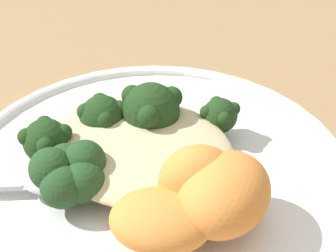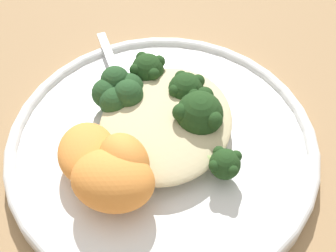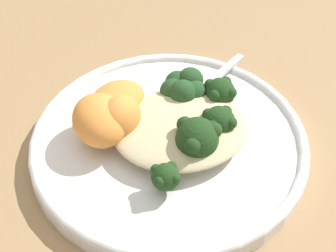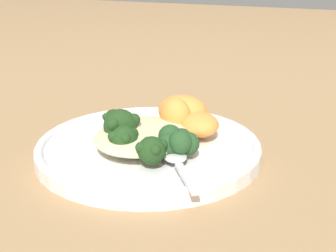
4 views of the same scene
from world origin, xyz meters
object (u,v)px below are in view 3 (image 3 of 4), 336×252
at_px(kale_tuft, 183,88).
at_px(sweet_potato_chunk_2, 117,100).
at_px(sweet_potato_chunk_1, 100,120).
at_px(sweet_potato_chunk_0, 120,118).
at_px(broccoli_stalk_2, 210,122).
at_px(spoon, 201,88).
at_px(plate, 169,144).
at_px(broccoli_stalk_1, 193,136).
at_px(broccoli_stalk_0, 164,157).
at_px(broccoli_stalk_3, 204,100).
at_px(quinoa_mound, 183,129).

bearing_deg(kale_tuft, sweet_potato_chunk_2, -0.61).
bearing_deg(sweet_potato_chunk_1, sweet_potato_chunk_0, 174.37).
relative_size(broccoli_stalk_2, spoon, 0.90).
bearing_deg(plate, broccoli_stalk_1, 126.85).
height_order(broccoli_stalk_2, sweet_potato_chunk_0, sweet_potato_chunk_0).
xyz_separation_m(broccoli_stalk_0, broccoli_stalk_3, (-0.06, -0.07, 0.00)).
bearing_deg(spoon, sweet_potato_chunk_2, 147.86).
bearing_deg(broccoli_stalk_0, broccoli_stalk_3, 149.22).
height_order(broccoli_stalk_0, sweet_potato_chunk_1, sweet_potato_chunk_1).
bearing_deg(broccoli_stalk_3, plate, -160.47).
height_order(plate, sweet_potato_chunk_2, sweet_potato_chunk_2).
bearing_deg(broccoli_stalk_1, sweet_potato_chunk_0, -148.69).
height_order(broccoli_stalk_1, kale_tuft, broccoli_stalk_1).
relative_size(broccoli_stalk_0, broccoli_stalk_3, 0.96).
bearing_deg(broccoli_stalk_0, sweet_potato_chunk_1, -125.22).
bearing_deg(spoon, kale_tuft, 163.81).
bearing_deg(quinoa_mound, sweet_potato_chunk_2, -43.43).
relative_size(broccoli_stalk_0, broccoli_stalk_1, 1.23).
distance_m(quinoa_mound, spoon, 0.07).
distance_m(broccoli_stalk_0, spoon, 0.12).
height_order(quinoa_mound, sweet_potato_chunk_1, sweet_potato_chunk_1).
height_order(broccoli_stalk_2, sweet_potato_chunk_1, sweet_potato_chunk_1).
bearing_deg(broccoli_stalk_1, broccoli_stalk_2, 104.53).
bearing_deg(broccoli_stalk_2, broccoli_stalk_1, -112.22).
distance_m(sweet_potato_chunk_0, sweet_potato_chunk_2, 0.04).
distance_m(broccoli_stalk_3, sweet_potato_chunk_2, 0.09).
bearing_deg(broccoli_stalk_2, broccoli_stalk_0, -122.81).
bearing_deg(sweet_potato_chunk_2, broccoli_stalk_1, 128.95).
bearing_deg(quinoa_mound, broccoli_stalk_2, 176.50).
relative_size(broccoli_stalk_0, sweet_potato_chunk_2, 1.74).
relative_size(broccoli_stalk_1, sweet_potato_chunk_0, 1.78).
height_order(broccoli_stalk_3, kale_tuft, kale_tuft).
relative_size(broccoli_stalk_2, broccoli_stalk_3, 0.79).
bearing_deg(broccoli_stalk_3, sweet_potato_chunk_1, 172.24).
xyz_separation_m(broccoli_stalk_2, sweet_potato_chunk_0, (0.09, -0.02, 0.01)).
distance_m(broccoli_stalk_1, spoon, 0.09).
bearing_deg(broccoli_stalk_2, quinoa_mound, -156.75).
bearing_deg(plate, broccoli_stalk_0, 69.62).
height_order(broccoli_stalk_3, spoon, broccoli_stalk_3).
bearing_deg(quinoa_mound, kale_tuft, -105.30).
height_order(broccoli_stalk_3, sweet_potato_chunk_1, sweet_potato_chunk_1).
bearing_deg(broccoli_stalk_2, sweet_potato_chunk_0, -166.41).
bearing_deg(sweet_potato_chunk_1, kale_tuft, -160.99).
bearing_deg(quinoa_mound, broccoli_stalk_1, 100.93).
relative_size(sweet_potato_chunk_0, kale_tuft, 0.98).
height_order(sweet_potato_chunk_2, spoon, sweet_potato_chunk_2).
xyz_separation_m(broccoli_stalk_2, kale_tuft, (0.01, -0.06, 0.00)).
height_order(plate, quinoa_mound, quinoa_mound).
distance_m(sweet_potato_chunk_1, sweet_potato_chunk_2, 0.04).
distance_m(plate, broccoli_stalk_3, 0.06).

